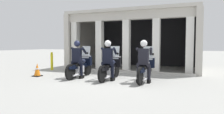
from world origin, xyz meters
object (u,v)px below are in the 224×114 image
Objects in this scene: police_officer_left at (77,56)px; police_officer_center at (108,57)px; motorcycle_right at (145,68)px; traffic_cone_flank at (37,70)px; motorcycle_center at (111,67)px; bollard_kerbside at (52,61)px; motorcycle_left at (81,66)px; police_officer_right at (144,57)px.

police_officer_left is 1.00× the size of police_officer_center.
motorcycle_right is 4.80m from traffic_cone_flank.
motorcycle_center is 4.53m from bollard_kerbside.
police_officer_left is at bearing 7.10° from traffic_cone_flank.
motorcycle_center reaches higher than traffic_cone_flank.
motorcycle_left is 2.01m from traffic_cone_flank.
motorcycle_right reaches higher than bollard_kerbside.
motorcycle_left is 1.00× the size of motorcycle_right.
police_officer_center is 1.42m from police_officer_right.
bollard_kerbside is at bearing 167.15° from police_officer_right.
traffic_cone_flank is 2.31m from bollard_kerbside.
police_officer_center and police_officer_right have the same top height.
police_officer_left is (-0.00, -0.28, 0.44)m from motorcycle_left.
traffic_cone_flank is at bearing -172.59° from police_officer_center.
motorcycle_right is 1.29× the size of police_officer_right.
police_officer_left is at bearing -166.19° from motorcycle_center.
traffic_cone_flank is (-4.76, -0.55, -0.21)m from motorcycle_right.
motorcycle_left reaches higher than bollard_kerbside.
motorcycle_right is at bearing 6.63° from motorcycle_left.
police_officer_center reaches higher than bollard_kerbside.
motorcycle_center is at bearing -21.24° from bollard_kerbside.
police_officer_right is at bearing 0.90° from motorcycle_left.
police_officer_center reaches higher than traffic_cone_flank.
bollard_kerbside is at bearing 162.69° from motorcycle_center.
motorcycle_right is 2.03× the size of bollard_kerbside.
traffic_cone_flank is (-3.35, -0.49, -0.21)m from motorcycle_center.
bollard_kerbside is (-5.64, 1.86, -0.44)m from police_officer_right.
police_officer_right is at bearing 6.49° from police_officer_center.
motorcycle_left is at bearing 171.16° from police_officer_center.
motorcycle_right is 0.52m from police_officer_right.
motorcycle_right is (2.83, 0.31, -0.44)m from police_officer_left.
police_officer_left is 2.05m from traffic_cone_flank.
motorcycle_center is at bearing -172.01° from motorcycle_right.
police_officer_right is (-0.00, -0.28, 0.44)m from motorcycle_right.
motorcycle_left is 0.52m from police_officer_left.
police_officer_center is 3.41m from traffic_cone_flank.
police_officer_right is (2.83, 0.03, 0.00)m from police_officer_left.
police_officer_center is at bearing -160.81° from motorcycle_right.
motorcycle_left is 1.29× the size of police_officer_left.
traffic_cone_flank is at bearing -158.72° from motorcycle_left.
traffic_cone_flank is at bearing -167.79° from motorcycle_center.
police_officer_center is (-0.00, -0.28, 0.44)m from motorcycle_center.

